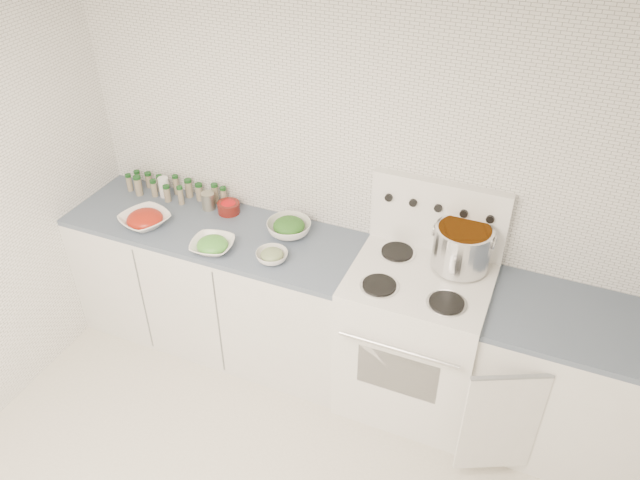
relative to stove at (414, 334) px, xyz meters
The scene contains 13 objects.
room_walls 1.66m from the stove, 112.04° to the right, with size 3.54×3.04×2.52m.
counter_left 1.31m from the stove, behind, with size 1.85×0.62×0.90m.
stove is the anchor object (origin of this frame).
counter_right 0.82m from the stove, ahead, with size 0.89×0.80×0.90m.
stock_pot 0.63m from the stove, 43.07° to the left, with size 0.33×0.31×0.24m.
bowl_tomato 1.76m from the stove, behind, with size 0.36×0.36×0.09m.
bowl_snowpea 1.28m from the stove, behind, with size 0.28×0.28×0.08m.
bowl_broccoli 0.97m from the stove, behind, with size 0.34×0.34×0.11m.
bowl_zucchini 0.94m from the stove, 169.59° to the right, with size 0.23×0.23×0.07m.
bowl_pepper 1.38m from the stove, behind, with size 0.14×0.14×0.09m.
salt_canister 1.85m from the stove, behind, with size 0.07×0.07×0.13m, color white.
tin_can 1.52m from the stove, behind, with size 0.08×0.08×0.11m, color gray.
spice_cluster 1.81m from the stove, behind, with size 0.70×0.16×0.14m.
Camera 1 is at (0.99, -1.44, 3.04)m, focal length 35.00 mm.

